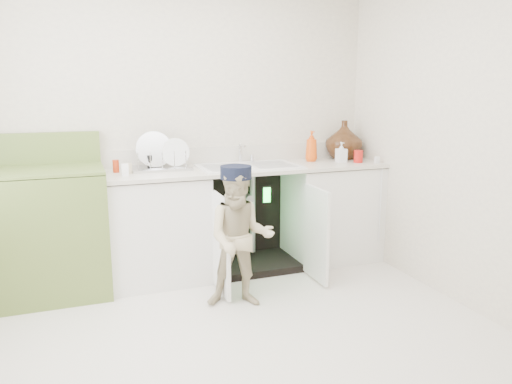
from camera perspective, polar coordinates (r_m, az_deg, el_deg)
ground at (r=3.28m, az=-2.91°, el=-16.52°), size 3.50×3.50×0.00m
room_shell at (r=2.90m, az=-3.17°, el=5.76°), size 6.00×5.50×1.26m
counter_run at (r=4.36m, az=-0.38°, el=-2.46°), size 2.44×1.02×1.26m
avocado_stove at (r=4.08m, az=-22.20°, el=-4.06°), size 0.78×0.65×1.22m
repair_worker at (r=3.57m, az=-1.81°, el=-5.14°), size 0.68×0.64×1.02m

